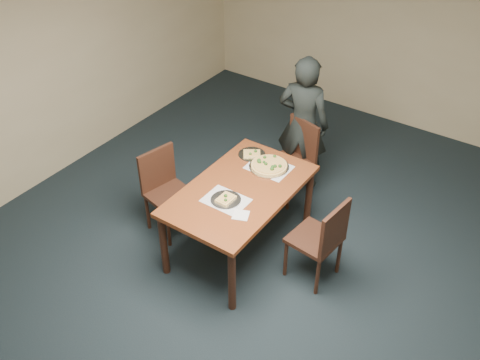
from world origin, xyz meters
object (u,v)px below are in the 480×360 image
Objects in this scene: chair_right at (322,237)px; diner at (303,124)px; dining_table at (240,196)px; slice_plate_near at (226,199)px; slice_plate_far at (252,154)px; pizza_pan at (269,165)px; chair_left at (165,187)px; chair_far at (295,155)px.

diner is at bearing -137.14° from chair_right.
dining_table is 0.24m from slice_plate_near.
slice_plate_far is (-0.17, -0.76, -0.03)m from diner.
slice_plate_near is at bearing -94.12° from pizza_pan.
dining_table is 1.65× the size of chair_left.
chair_left is at bearing -131.03° from slice_plate_far.
diner reaches higher than slice_plate_near.
slice_plate_far is (-0.22, 0.53, 0.10)m from dining_table.
slice_plate_near reaches higher than slice_plate_far.
diner reaches higher than slice_plate_far.
slice_plate_near is at bearing 81.20° from diner.
chair_right is 3.25× the size of slice_plate_near.
slice_plate_near reaches higher than dining_table.
slice_plate_far is at bearing 161.46° from pizza_pan.
chair_far and chair_right have the same top height.
pizza_pan is 0.67m from slice_plate_near.
dining_table is at bearing -95.43° from pizza_pan.
chair_right is 1.54m from diner.
pizza_pan is (-0.81, 0.37, 0.26)m from chair_right.
chair_far is 1.49m from chair_left.
pizza_pan is at bearing 85.88° from slice_plate_near.
pizza_pan is at bearing -69.45° from chair_far.
chair_far is 0.65m from slice_plate_far.
chair_right reaches higher than dining_table.
chair_right is (0.85, 0.08, -0.14)m from dining_table.
chair_far is 0.57× the size of diner.
dining_table is 0.58m from slice_plate_far.
chair_left and chair_right have the same top height.
diner is at bearing 77.63° from slice_plate_far.
pizza_pan is at bearing -42.48° from chair_left.
slice_plate_near is at bearing -73.76° from chair_far.
chair_left is 1.00× the size of chair_right.
slice_plate_far is at bearing 112.24° from dining_table.
diner is at bearing 96.14° from pizza_pan.
dining_table is at bearing -67.76° from slice_plate_far.
chair_right is at bearing -69.49° from chair_left.
dining_table is 1.65× the size of chair_far.
diner reaches higher than chair_far.
diner is 5.69× the size of slice_plate_near.
diner reaches higher than pizza_pan.
slice_plate_far is (-0.26, 0.09, -0.01)m from pizza_pan.
slice_plate_near is (0.04, -1.51, -0.03)m from diner.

